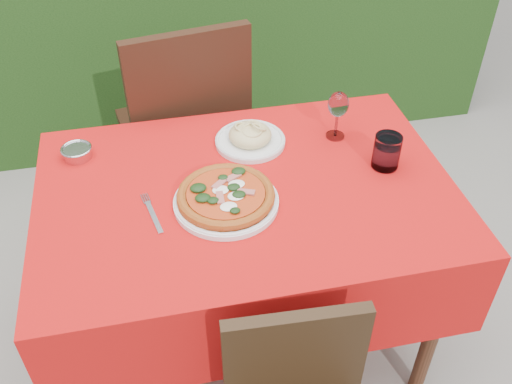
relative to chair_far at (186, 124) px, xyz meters
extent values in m
plane|color=slate|center=(0.12, -0.63, -0.59)|extent=(60.00, 60.00, 0.00)
cube|color=#472517|center=(0.12, -0.63, 0.13)|extent=(1.20, 0.80, 0.04)
cylinder|color=#472517|center=(0.66, -0.97, -0.24)|extent=(0.05, 0.05, 0.70)
cylinder|color=#472517|center=(-0.42, -0.29, -0.24)|extent=(0.05, 0.05, 0.70)
cylinder|color=#472517|center=(0.66, -0.29, -0.24)|extent=(0.05, 0.05, 0.70)
cube|color=red|center=(0.12, -0.63, 0.00)|extent=(1.26, 0.86, 0.32)
cube|color=black|center=(0.14, -1.16, 0.01)|extent=(0.36, 0.05, 0.39)
cube|color=black|center=(-0.02, 0.09, -0.09)|extent=(0.54, 0.54, 0.04)
cube|color=black|center=(0.02, -0.11, 0.18)|extent=(0.46, 0.12, 0.51)
cylinder|color=black|center=(0.14, 0.32, -0.35)|extent=(0.04, 0.04, 0.47)
cylinder|color=black|center=(-0.25, 0.25, -0.35)|extent=(0.04, 0.04, 0.47)
cylinder|color=black|center=(0.21, -0.07, -0.35)|extent=(0.04, 0.04, 0.47)
cylinder|color=black|center=(-0.18, -0.14, -0.35)|extent=(0.04, 0.04, 0.47)
cylinder|color=white|center=(0.05, -0.69, 0.17)|extent=(0.31, 0.31, 0.02)
cylinder|color=#C85D1B|center=(0.05, -0.69, 0.19)|extent=(0.35, 0.35, 0.02)
cylinder|color=#981109|center=(0.05, -0.69, 0.20)|extent=(0.29, 0.29, 0.01)
cylinder|color=silver|center=(0.18, -0.41, 0.17)|extent=(0.23, 0.23, 0.02)
ellipsoid|color=beige|center=(0.18, -0.41, 0.20)|extent=(0.16, 0.16, 0.06)
cylinder|color=silver|center=(0.57, -0.62, 0.22)|extent=(0.08, 0.08, 0.11)
cylinder|color=#9FC7D8|center=(0.57, -0.62, 0.20)|extent=(0.07, 0.07, 0.08)
cylinder|color=silver|center=(0.47, -0.43, 0.16)|extent=(0.06, 0.06, 0.01)
cylinder|color=silver|center=(0.47, -0.43, 0.21)|extent=(0.01, 0.01, 0.09)
ellipsoid|color=silver|center=(0.47, -0.43, 0.29)|extent=(0.07, 0.07, 0.09)
cube|color=silver|center=(-0.16, -0.71, 0.16)|extent=(0.06, 0.20, 0.01)
cylinder|color=silver|center=(-0.38, -0.37, 0.18)|extent=(0.09, 0.09, 0.03)
camera|label=1|loc=(-0.12, -1.93, 1.27)|focal=40.00mm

